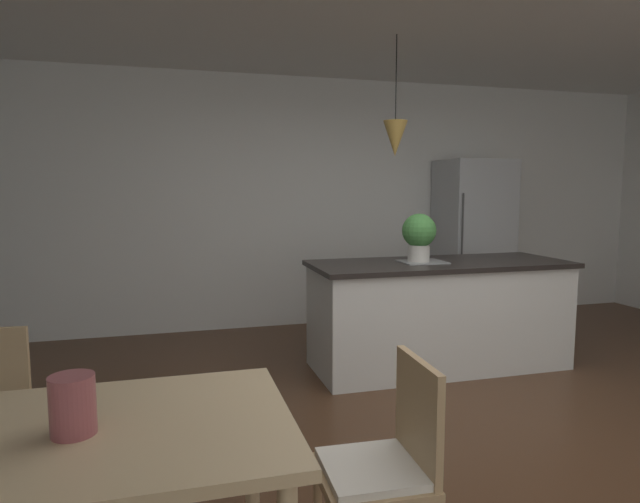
% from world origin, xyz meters
% --- Properties ---
extents(ground_plane, '(10.00, 8.40, 0.04)m').
position_xyz_m(ground_plane, '(0.00, 0.00, -0.02)').
color(ground_plane, '#4C301E').
extents(wall_back_kitchen, '(10.00, 0.12, 2.70)m').
position_xyz_m(wall_back_kitchen, '(0.00, 3.26, 1.35)').
color(wall_back_kitchen, white).
rests_on(wall_back_kitchen, ground_plane).
extents(dining_table, '(1.71, 0.88, 0.74)m').
position_xyz_m(dining_table, '(-2.16, -0.78, 0.66)').
color(dining_table, '#D1B284').
rests_on(dining_table, ground_plane).
extents(chair_kitchen_end, '(0.42, 0.42, 0.87)m').
position_xyz_m(chair_kitchen_end, '(-0.94, -0.78, 0.47)').
color(chair_kitchen_end, tan).
rests_on(chair_kitchen_end, ground_plane).
extents(kitchen_island, '(2.17, 0.84, 0.91)m').
position_xyz_m(kitchen_island, '(0.48, 1.47, 0.46)').
color(kitchen_island, silver).
rests_on(kitchen_island, ground_plane).
extents(refrigerator, '(0.74, 0.67, 1.83)m').
position_xyz_m(refrigerator, '(1.62, 2.86, 0.91)').
color(refrigerator, '#B2B5B7').
rests_on(refrigerator, ground_plane).
extents(pendant_over_island_main, '(0.19, 0.19, 0.94)m').
position_xyz_m(pendant_over_island_main, '(0.05, 1.47, 1.90)').
color(pendant_over_island_main, black).
extents(potted_plant_on_island, '(0.28, 0.28, 0.40)m').
position_xyz_m(potted_plant_on_island, '(0.28, 1.47, 1.13)').
color(potted_plant_on_island, beige).
rests_on(potted_plant_on_island, kitchen_island).
extents(vase_on_dining_table, '(0.14, 0.14, 0.19)m').
position_xyz_m(vase_on_dining_table, '(-2.00, -0.80, 0.83)').
color(vase_on_dining_table, '#994C51').
rests_on(vase_on_dining_table, dining_table).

